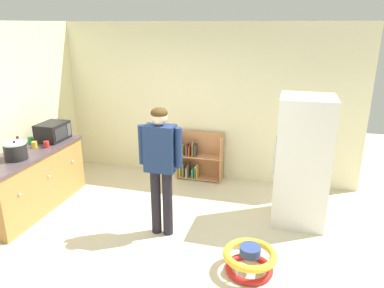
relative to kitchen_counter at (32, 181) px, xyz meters
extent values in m
plane|color=beige|center=(2.20, -0.40, -0.45)|extent=(12.00, 12.00, 0.00)
cube|color=#EEE6BC|center=(2.20, 1.93, 0.90)|extent=(5.20, 0.06, 2.70)
cube|color=#F2EBB9|center=(-0.43, 0.41, 0.90)|extent=(0.06, 2.99, 2.70)
cube|color=#B57D40|center=(0.00, 0.00, -0.02)|extent=(0.60, 1.82, 0.86)
cube|color=#4E3F44|center=(0.00, 0.00, 0.43)|extent=(0.64, 1.86, 0.04)
sphere|color=silver|center=(0.31, -0.61, 0.11)|extent=(0.04, 0.04, 0.04)
sphere|color=silver|center=(0.31, 0.00, 0.11)|extent=(0.04, 0.04, 0.04)
sphere|color=silver|center=(0.31, 0.61, 0.11)|extent=(0.04, 0.04, 0.04)
cube|color=white|center=(3.82, 0.70, 0.44)|extent=(0.70, 0.68, 1.78)
cylinder|color=silver|center=(3.46, 0.53, 0.53)|extent=(0.02, 0.02, 0.50)
cube|color=#333333|center=(3.47, 0.70, 0.83)|extent=(0.01, 0.67, 0.01)
cube|color=tan|center=(1.75, 1.71, -0.03)|extent=(0.02, 0.28, 0.85)
cube|color=tan|center=(2.53, 1.71, -0.03)|extent=(0.02, 0.28, 0.85)
cube|color=tan|center=(2.14, 1.84, -0.03)|extent=(0.80, 0.02, 0.85)
cube|color=tan|center=(2.14, 1.71, -0.42)|extent=(0.76, 0.24, 0.02)
cube|color=tan|center=(2.14, 1.71, -0.02)|extent=(0.76, 0.24, 0.02)
cube|color=gold|center=(1.79, 1.69, -0.32)|extent=(0.03, 0.17, 0.19)
cube|color=orange|center=(1.79, 1.69, 0.10)|extent=(0.02, 0.17, 0.22)
cube|color=olive|center=(1.85, 1.69, -0.30)|extent=(0.03, 0.17, 0.22)
cube|color=gold|center=(1.84, 1.69, 0.09)|extent=(0.02, 0.17, 0.19)
cube|color=beige|center=(1.92, 1.69, -0.32)|extent=(0.03, 0.17, 0.18)
cube|color=#493641|center=(1.92, 1.69, 0.10)|extent=(0.03, 0.17, 0.21)
cube|color=#463D33|center=(1.94, 1.69, -0.29)|extent=(0.03, 0.17, 0.24)
cube|color=gold|center=(1.96, 1.69, 0.08)|extent=(0.02, 0.17, 0.17)
cube|color=#358C4F|center=(2.02, 1.69, -0.33)|extent=(0.03, 0.17, 0.16)
cube|color=#B4251F|center=(1.97, 1.69, 0.09)|extent=(0.02, 0.17, 0.20)
cube|color=gold|center=(2.10, 1.69, -0.31)|extent=(0.03, 0.17, 0.20)
cube|color=olive|center=(2.03, 1.69, 0.12)|extent=(0.02, 0.17, 0.26)
cube|color=silver|center=(2.09, 1.69, -0.30)|extent=(0.02, 0.17, 0.22)
cube|color=#393734|center=(2.07, 1.69, 0.10)|extent=(0.03, 0.17, 0.21)
cylinder|color=black|center=(2.01, -0.13, 0.00)|extent=(0.13, 0.13, 0.90)
cylinder|color=black|center=(2.17, -0.13, 0.00)|extent=(0.13, 0.13, 0.90)
cube|color=navy|center=(2.09, -0.13, 0.74)|extent=(0.38, 0.22, 0.59)
cylinder|color=navy|center=(1.85, -0.13, 0.77)|extent=(0.09, 0.09, 0.51)
cylinder|color=navy|center=(2.33, -0.13, 0.77)|extent=(0.09, 0.09, 0.51)
sphere|color=beige|center=(2.09, -0.13, 1.14)|extent=(0.20, 0.20, 0.20)
ellipsoid|color=#462F14|center=(2.09, -0.13, 1.19)|extent=(0.21, 0.21, 0.13)
torus|color=red|center=(3.31, -0.63, -0.42)|extent=(0.54, 0.54, 0.07)
torus|color=yellow|center=(3.31, -0.63, -0.23)|extent=(0.60, 0.60, 0.08)
cylinder|color=navy|center=(3.31, -0.63, -0.18)|extent=(0.23, 0.23, 0.10)
cylinder|color=silver|center=(3.53, -0.63, -0.32)|extent=(0.02, 0.02, 0.18)
cylinder|color=silver|center=(3.20, -0.44, -0.32)|extent=(0.02, 0.02, 0.18)
cylinder|color=silver|center=(3.20, -0.82, -0.32)|extent=(0.02, 0.02, 0.18)
cube|color=black|center=(0.02, 0.60, 0.59)|extent=(0.36, 0.48, 0.28)
cube|color=#2D2D33|center=(0.20, 0.56, 0.59)|extent=(0.01, 0.31, 0.20)
cube|color=#515156|center=(0.20, 0.77, 0.59)|extent=(0.01, 0.10, 0.20)
cylinder|color=black|center=(0.06, -0.28, 0.56)|extent=(0.30, 0.30, 0.22)
cylinder|color=silver|center=(0.06, -0.28, 0.68)|extent=(0.30, 0.30, 0.02)
sphere|color=black|center=(0.06, -0.28, 0.70)|extent=(0.03, 0.03, 0.03)
cylinder|color=red|center=(-0.08, -0.05, 0.54)|extent=(0.07, 0.07, 0.18)
cylinder|color=red|center=(-0.08, -0.05, 0.65)|extent=(0.03, 0.03, 0.05)
cylinder|color=black|center=(-0.08, -0.05, 0.69)|extent=(0.04, 0.04, 0.02)
cylinder|color=red|center=(0.14, 0.26, 0.50)|extent=(0.08, 0.08, 0.09)
cylinder|color=yellow|center=(-0.02, 0.20, 0.50)|extent=(0.08, 0.08, 0.09)
cylinder|color=#279751|center=(-0.23, 0.37, 0.50)|extent=(0.08, 0.08, 0.09)
cylinder|color=white|center=(-0.19, 0.13, 0.50)|extent=(0.08, 0.08, 0.09)
camera|label=1|loc=(3.59, -4.10, 2.21)|focal=33.90mm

